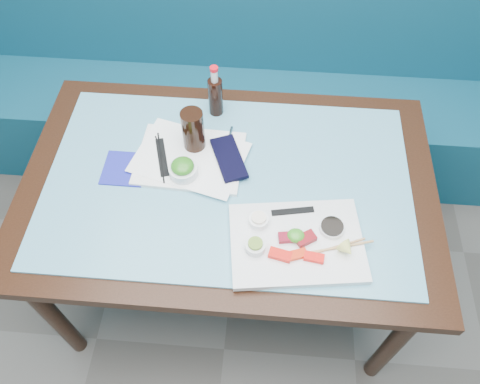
# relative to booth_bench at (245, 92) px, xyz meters

# --- Properties ---
(booth_bench) EXTENTS (3.00, 0.56, 1.17)m
(booth_bench) POSITION_rel_booth_bench_xyz_m (0.00, 0.00, 0.00)
(booth_bench) COLOR navy
(booth_bench) RESTS_ON ground
(dining_table) EXTENTS (1.40, 0.90, 0.75)m
(dining_table) POSITION_rel_booth_bench_xyz_m (0.00, -0.84, 0.29)
(dining_table) COLOR black
(dining_table) RESTS_ON ground
(glass_top) EXTENTS (1.22, 0.76, 0.01)m
(glass_top) POSITION_rel_booth_bench_xyz_m (0.00, -0.84, 0.38)
(glass_top) COLOR #599BB3
(glass_top) RESTS_ON dining_table
(sashimi_plate) EXTENTS (0.44, 0.34, 0.02)m
(sashimi_plate) POSITION_rel_booth_bench_xyz_m (0.23, -1.06, 0.39)
(sashimi_plate) COLOR silver
(sashimi_plate) RESTS_ON glass_top
(salmon_left) EXTENTS (0.07, 0.05, 0.02)m
(salmon_left) POSITION_rel_booth_bench_xyz_m (0.18, -1.12, 0.41)
(salmon_left) COLOR red
(salmon_left) RESTS_ON sashimi_plate
(salmon_mid) EXTENTS (0.07, 0.05, 0.01)m
(salmon_mid) POSITION_rel_booth_bench_xyz_m (0.23, -1.11, 0.41)
(salmon_mid) COLOR red
(salmon_mid) RESTS_ON sashimi_plate
(salmon_right) EXTENTS (0.06, 0.04, 0.01)m
(salmon_right) POSITION_rel_booth_bench_xyz_m (0.28, -1.12, 0.41)
(salmon_right) COLOR #FB110A
(salmon_right) RESTS_ON sashimi_plate
(tuna_left) EXTENTS (0.06, 0.04, 0.02)m
(tuna_left) POSITION_rel_booth_bench_xyz_m (0.20, -1.06, 0.41)
(tuna_left) COLOR maroon
(tuna_left) RESTS_ON sashimi_plate
(tuna_right) EXTENTS (0.07, 0.06, 0.02)m
(tuna_right) POSITION_rel_booth_bench_xyz_m (0.26, -1.06, 0.41)
(tuna_right) COLOR maroon
(tuna_right) RESTS_ON sashimi_plate
(seaweed_garnish) EXTENTS (0.06, 0.06, 0.03)m
(seaweed_garnish) POSITION_rel_booth_bench_xyz_m (0.23, -1.05, 0.42)
(seaweed_garnish) COLOR #379121
(seaweed_garnish) RESTS_ON sashimi_plate
(ramekin_wasabi) EXTENTS (0.08, 0.08, 0.03)m
(ramekin_wasabi) POSITION_rel_booth_bench_xyz_m (0.11, -1.10, 0.42)
(ramekin_wasabi) COLOR silver
(ramekin_wasabi) RESTS_ON sashimi_plate
(wasabi_fill) EXTENTS (0.06, 0.06, 0.01)m
(wasabi_fill) POSITION_rel_booth_bench_xyz_m (0.11, -1.10, 0.43)
(wasabi_fill) COLOR olive
(wasabi_fill) RESTS_ON ramekin_wasabi
(ramekin_ginger) EXTENTS (0.07, 0.07, 0.03)m
(ramekin_ginger) POSITION_rel_booth_bench_xyz_m (0.11, -1.01, 0.42)
(ramekin_ginger) COLOR white
(ramekin_ginger) RESTS_ON sashimi_plate
(ginger_fill) EXTENTS (0.06, 0.06, 0.01)m
(ginger_fill) POSITION_rel_booth_bench_xyz_m (0.11, -1.01, 0.43)
(ginger_fill) COLOR white
(ginger_fill) RESTS_ON ramekin_ginger
(soy_dish) EXTENTS (0.09, 0.09, 0.02)m
(soy_dish) POSITION_rel_booth_bench_xyz_m (0.34, -1.01, 0.41)
(soy_dish) COLOR white
(soy_dish) RESTS_ON sashimi_plate
(soy_fill) EXTENTS (0.09, 0.09, 0.01)m
(soy_fill) POSITION_rel_booth_bench_xyz_m (0.34, -1.01, 0.42)
(soy_fill) COLOR black
(soy_fill) RESTS_ON soy_dish
(lemon_wedge) EXTENTS (0.06, 0.06, 0.05)m
(lemon_wedge) POSITION_rel_booth_bench_xyz_m (0.38, -1.09, 0.43)
(lemon_wedge) COLOR #FBF976
(lemon_wedge) RESTS_ON sashimi_plate
(chopstick_sleeve) EXTENTS (0.14, 0.05, 0.00)m
(chopstick_sleeve) POSITION_rel_booth_bench_xyz_m (0.22, -0.96, 0.41)
(chopstick_sleeve) COLOR black
(chopstick_sleeve) RESTS_ON sashimi_plate
(wooden_chopstick_a) EXTENTS (0.19, 0.08, 0.01)m
(wooden_chopstick_a) POSITION_rel_booth_bench_xyz_m (0.34, -1.08, 0.41)
(wooden_chopstick_a) COLOR tan
(wooden_chopstick_a) RESTS_ON sashimi_plate
(wooden_chopstick_b) EXTENTS (0.22, 0.07, 0.01)m
(wooden_chopstick_b) POSITION_rel_booth_bench_xyz_m (0.35, -1.08, 0.41)
(wooden_chopstick_b) COLOR tan
(wooden_chopstick_b) RESTS_ON sashimi_plate
(serving_tray) EXTENTS (0.37, 0.29, 0.01)m
(serving_tray) POSITION_rel_booth_bench_xyz_m (-0.14, -0.76, 0.39)
(serving_tray) COLOR white
(serving_tray) RESTS_ON glass_top
(paper_placemat) EXTENTS (0.42, 0.35, 0.00)m
(paper_placemat) POSITION_rel_booth_bench_xyz_m (-0.14, -0.76, 0.40)
(paper_placemat) COLOR white
(paper_placemat) RESTS_ON serving_tray
(seaweed_bowl) EXTENTS (0.10, 0.10, 0.04)m
(seaweed_bowl) POSITION_rel_booth_bench_xyz_m (-0.15, -0.83, 0.42)
(seaweed_bowl) COLOR white
(seaweed_bowl) RESTS_ON serving_tray
(seaweed_salad) EXTENTS (0.08, 0.08, 0.04)m
(seaweed_salad) POSITION_rel_booth_bench_xyz_m (-0.15, -0.83, 0.44)
(seaweed_salad) COLOR #2B751B
(seaweed_salad) RESTS_ON seaweed_bowl
(cola_glass) EXTENTS (0.10, 0.10, 0.16)m
(cola_glass) POSITION_rel_booth_bench_xyz_m (-0.13, -0.70, 0.48)
(cola_glass) COLOR black
(cola_glass) RESTS_ON serving_tray
(navy_pouch) EXTENTS (0.15, 0.21, 0.02)m
(navy_pouch) POSITION_rel_booth_bench_xyz_m (-0.00, -0.76, 0.40)
(navy_pouch) COLOR black
(navy_pouch) RESTS_ON serving_tray
(fork) EXTENTS (0.02, 0.08, 0.01)m
(fork) POSITION_rel_booth_bench_xyz_m (-0.01, -0.65, 0.40)
(fork) COLOR silver
(fork) RESTS_ON serving_tray
(black_chopstick_a) EXTENTS (0.07, 0.22, 0.01)m
(black_chopstick_a) POSITION_rel_booth_bench_xyz_m (-0.24, -0.77, 0.40)
(black_chopstick_a) COLOR black
(black_chopstick_a) RESTS_ON serving_tray
(black_chopstick_b) EXTENTS (0.09, 0.19, 0.01)m
(black_chopstick_b) POSITION_rel_booth_bench_xyz_m (-0.23, -0.77, 0.40)
(black_chopstick_b) COLOR black
(black_chopstick_b) RESTS_ON serving_tray
(tray_sleeve) EXTENTS (0.08, 0.17, 0.00)m
(tray_sleeve) POSITION_rel_booth_bench_xyz_m (-0.23, -0.77, 0.40)
(tray_sleeve) COLOR black
(tray_sleeve) RESTS_ON serving_tray
(cola_bottle_body) EXTENTS (0.05, 0.05, 0.15)m
(cola_bottle_body) POSITION_rel_booth_bench_xyz_m (-0.07, -0.52, 0.46)
(cola_bottle_body) COLOR black
(cola_bottle_body) RESTS_ON glass_top
(cola_bottle_neck) EXTENTS (0.03, 0.03, 0.05)m
(cola_bottle_neck) POSITION_rel_booth_bench_xyz_m (-0.07, -0.52, 0.56)
(cola_bottle_neck) COLOR silver
(cola_bottle_neck) RESTS_ON cola_bottle_body
(cola_bottle_cap) EXTENTS (0.03, 0.03, 0.01)m
(cola_bottle_cap) POSITION_rel_booth_bench_xyz_m (-0.07, -0.52, 0.59)
(cola_bottle_cap) COLOR red
(cola_bottle_cap) RESTS_ON cola_bottle_neck
(blue_napkin) EXTENTS (0.15, 0.15, 0.01)m
(blue_napkin) POSITION_rel_booth_bench_xyz_m (-0.36, -0.82, 0.39)
(blue_napkin) COLOR #1B2099
(blue_napkin) RESTS_ON glass_top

